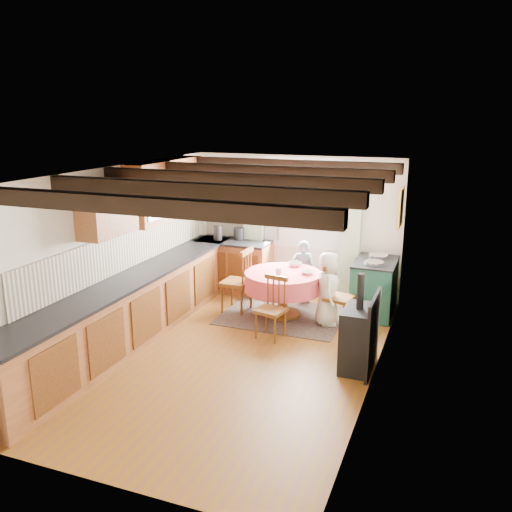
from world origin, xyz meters
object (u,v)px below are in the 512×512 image
at_px(chair_left, 236,280).
at_px(child_right, 328,289).
at_px(chair_right, 339,296).
at_px(cast_iron_stove, 359,322).
at_px(cup, 279,272).
at_px(aga_range, 374,287).
at_px(child_far, 303,272).
at_px(chair_near, 271,308).
at_px(dining_table, 283,295).

xyz_separation_m(chair_left, child_right, (1.49, -0.03, 0.04)).
distance_m(chair_right, cast_iron_stove, 1.42).
xyz_separation_m(chair_right, cup, (-0.91, -0.11, 0.30)).
relative_size(aga_range, child_far, 0.90).
distance_m(chair_right, cup, 0.96).
relative_size(chair_near, child_right, 0.79).
distance_m(cast_iron_stove, child_right, 1.48).
bearing_deg(aga_range, chair_right, -122.27).
distance_m(aga_range, child_right, 0.91).
relative_size(dining_table, chair_right, 1.27).
relative_size(cast_iron_stove, child_right, 1.11).
height_order(aga_range, cast_iron_stove, cast_iron_stove).
height_order(dining_table, chair_right, chair_right).
bearing_deg(chair_near, aga_range, 61.01).
height_order(aga_range, child_right, child_right).
xyz_separation_m(child_far, child_right, (0.61, -0.79, 0.02)).
bearing_deg(cast_iron_stove, child_right, 118.35).
bearing_deg(chair_right, dining_table, 97.00).
bearing_deg(child_far, chair_left, 28.23).
distance_m(aga_range, child_far, 1.21).
xyz_separation_m(cast_iron_stove, cup, (-1.44, 1.20, 0.14)).
distance_m(chair_left, cup, 0.80).
relative_size(chair_left, aga_range, 1.08).
height_order(dining_table, child_far, child_far).
height_order(chair_left, cup, chair_left).
bearing_deg(cup, aga_range, 30.14).
distance_m(chair_right, aga_range, 0.78).
relative_size(aga_range, cast_iron_stove, 0.78).
xyz_separation_m(chair_left, child_far, (0.88, 0.75, 0.02)).
relative_size(chair_near, child_far, 0.82).
relative_size(dining_table, child_far, 1.10).
xyz_separation_m(dining_table, chair_near, (0.10, -0.85, 0.08)).
bearing_deg(child_far, child_right, 115.23).
distance_m(dining_table, chair_left, 0.78).
bearing_deg(child_right, chair_right, -100.95).
xyz_separation_m(dining_table, child_right, (0.72, -0.06, 0.20)).
bearing_deg(child_far, chair_near, 77.01).
height_order(chair_left, chair_right, chair_left).
height_order(dining_table, child_right, child_right).
xyz_separation_m(aga_range, child_far, (-1.20, 0.11, 0.09)).
relative_size(aga_range, cup, 9.20).
height_order(chair_near, aga_range, aga_range).
bearing_deg(cup, chair_left, 170.38).
bearing_deg(cup, cast_iron_stove, -39.91).
relative_size(dining_table, chair_near, 1.34).
height_order(chair_right, child_right, child_right).
xyz_separation_m(dining_table, child_far, (0.11, 0.72, 0.18)).
distance_m(chair_right, child_far, 1.10).
distance_m(dining_table, child_far, 0.75).
height_order(chair_near, cup, chair_near).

